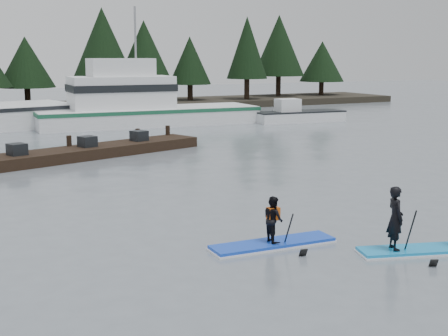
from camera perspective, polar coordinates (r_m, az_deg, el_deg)
name	(u,v)px	position (r m, az deg, el deg)	size (l,w,h in m)	color
ground	(332,251)	(15.65, 9.88, -7.51)	(160.00, 160.00, 0.00)	slate
far_shore	(34,109)	(54.87, -17.00, 5.21)	(70.00, 8.00, 0.60)	#2D281E
treeline	(34,112)	(54.90, -16.98, 4.90)	(60.00, 4.00, 8.00)	black
fishing_boat_medium	(142,116)	(43.14, -7.53, 4.75)	(15.23, 4.95, 8.88)	white
skiff	(300,116)	(45.33, 6.93, 4.71)	(6.56, 1.97, 0.77)	white
floating_dock	(59,156)	(29.21, -14.83, 1.11)	(15.01, 2.00, 0.50)	black
buoy_c	(233,123)	(43.88, 0.80, 4.10)	(0.50, 0.50, 0.50)	#F85F0C
buoy_b	(92,144)	(34.36, -12.00, 2.14)	(0.60, 0.60, 0.60)	#F85F0C
paddleboard_solo	(273,231)	(15.75, 4.51, -5.80)	(3.27, 1.10, 1.78)	blue
paddleboard_duo	(422,231)	(15.92, 17.65, -5.48)	(3.34, 1.77, 2.18)	#1589CC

